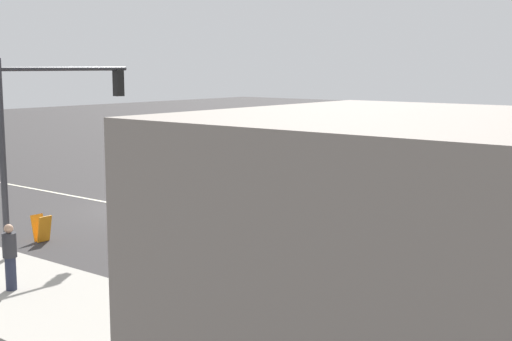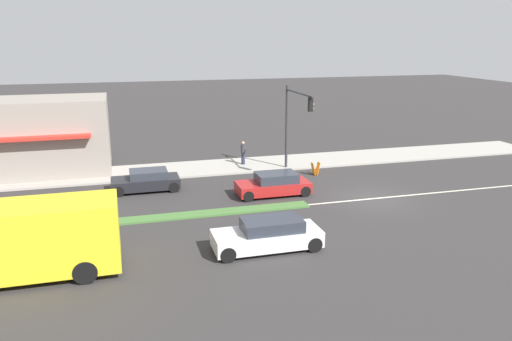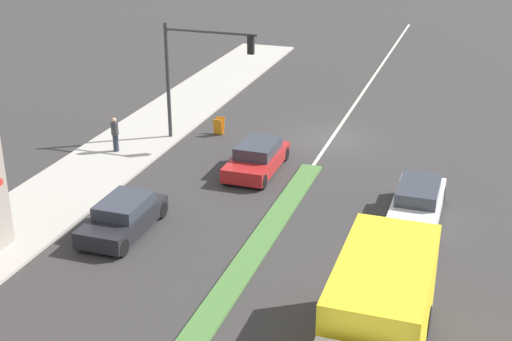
{
  "view_description": "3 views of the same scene",
  "coord_description": "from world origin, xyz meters",
  "px_view_note": "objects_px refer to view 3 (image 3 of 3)",
  "views": [
    {
      "loc": [
        18.35,
        20.36,
        5.51
      ],
      "look_at": [
        -0.27,
        5.31,
        1.98
      ],
      "focal_mm": 50.0,
      "sensor_mm": 36.0,
      "label": 1
    },
    {
      "loc": [
        -23.87,
        13.52,
        8.83
      ],
      "look_at": [
        1.59,
        6.4,
        1.69
      ],
      "focal_mm": 35.0,
      "sensor_mm": 36.0,
      "label": 2
    },
    {
      "loc": [
        -6.9,
        32.61,
        12.15
      ],
      "look_at": [
        0.8,
        9.5,
        1.92
      ],
      "focal_mm": 50.0,
      "sensor_mm": 36.0,
      "label": 3
    }
  ],
  "objects_px": {
    "traffic_signal_main": "(195,63)",
    "van_white": "(417,203)",
    "pedestrian": "(115,134)",
    "warning_aframe_sign": "(219,126)",
    "delivery_truck": "(376,326)",
    "sedan_dark": "(123,217)",
    "hatchback_red": "(257,158)"
  },
  "relations": [
    {
      "from": "pedestrian",
      "to": "delivery_truck",
      "type": "distance_m",
      "value": 18.51
    },
    {
      "from": "traffic_signal_main",
      "to": "sedan_dark",
      "type": "xyz_separation_m",
      "value": [
        -1.12,
        9.58,
        -3.3
      ]
    },
    {
      "from": "traffic_signal_main",
      "to": "van_white",
      "type": "distance_m",
      "value": 12.67
    },
    {
      "from": "traffic_signal_main",
      "to": "sedan_dark",
      "type": "height_order",
      "value": "traffic_signal_main"
    },
    {
      "from": "pedestrian",
      "to": "delivery_truck",
      "type": "xyz_separation_m",
      "value": [
        -14.1,
        11.98,
        0.49
      ]
    },
    {
      "from": "warning_aframe_sign",
      "to": "sedan_dark",
      "type": "xyz_separation_m",
      "value": [
        -0.51,
        10.91,
        0.17
      ]
    },
    {
      "from": "pedestrian",
      "to": "hatchback_red",
      "type": "bearing_deg",
      "value": -179.45
    },
    {
      "from": "sedan_dark",
      "to": "hatchback_red",
      "type": "xyz_separation_m",
      "value": [
        -2.8,
        -6.99,
        0.02
      ]
    },
    {
      "from": "warning_aframe_sign",
      "to": "van_white",
      "type": "relative_size",
      "value": 0.18
    },
    {
      "from": "warning_aframe_sign",
      "to": "van_white",
      "type": "bearing_deg",
      "value": 148.44
    },
    {
      "from": "pedestrian",
      "to": "delivery_truck",
      "type": "height_order",
      "value": "delivery_truck"
    },
    {
      "from": "traffic_signal_main",
      "to": "pedestrian",
      "type": "xyz_separation_m",
      "value": [
        2.98,
        2.65,
        -2.92
      ]
    },
    {
      "from": "warning_aframe_sign",
      "to": "hatchback_red",
      "type": "bearing_deg",
      "value": 130.22
    },
    {
      "from": "pedestrian",
      "to": "warning_aframe_sign",
      "type": "distance_m",
      "value": 5.39
    },
    {
      "from": "van_white",
      "to": "hatchback_red",
      "type": "xyz_separation_m",
      "value": [
        7.2,
        -2.54,
        -0.04
      ]
    },
    {
      "from": "delivery_truck",
      "to": "sedan_dark",
      "type": "xyz_separation_m",
      "value": [
        10.0,
        -5.05,
        -0.87
      ]
    },
    {
      "from": "delivery_truck",
      "to": "sedan_dark",
      "type": "bearing_deg",
      "value": -26.82
    },
    {
      "from": "pedestrian",
      "to": "sedan_dark",
      "type": "xyz_separation_m",
      "value": [
        -4.1,
        6.93,
        -0.38
      ]
    },
    {
      "from": "traffic_signal_main",
      "to": "sedan_dark",
      "type": "distance_m",
      "value": 10.2
    },
    {
      "from": "delivery_truck",
      "to": "van_white",
      "type": "bearing_deg",
      "value": -90.0
    },
    {
      "from": "traffic_signal_main",
      "to": "pedestrian",
      "type": "distance_m",
      "value": 4.95
    },
    {
      "from": "warning_aframe_sign",
      "to": "pedestrian",
      "type": "bearing_deg",
      "value": 47.96
    },
    {
      "from": "warning_aframe_sign",
      "to": "van_white",
      "type": "distance_m",
      "value": 12.34
    },
    {
      "from": "van_white",
      "to": "pedestrian",
      "type": "bearing_deg",
      "value": -9.94
    },
    {
      "from": "pedestrian",
      "to": "van_white",
      "type": "xyz_separation_m",
      "value": [
        -14.1,
        2.47,
        -0.32
      ]
    },
    {
      "from": "van_white",
      "to": "sedan_dark",
      "type": "distance_m",
      "value": 10.95
    },
    {
      "from": "pedestrian",
      "to": "warning_aframe_sign",
      "type": "height_order",
      "value": "pedestrian"
    },
    {
      "from": "sedan_dark",
      "to": "delivery_truck",
      "type": "bearing_deg",
      "value": 153.18
    },
    {
      "from": "traffic_signal_main",
      "to": "hatchback_red",
      "type": "height_order",
      "value": "traffic_signal_main"
    },
    {
      "from": "traffic_signal_main",
      "to": "warning_aframe_sign",
      "type": "height_order",
      "value": "traffic_signal_main"
    },
    {
      "from": "traffic_signal_main",
      "to": "pedestrian",
      "type": "relative_size",
      "value": 3.43
    },
    {
      "from": "delivery_truck",
      "to": "hatchback_red",
      "type": "bearing_deg",
      "value": -59.14
    }
  ]
}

